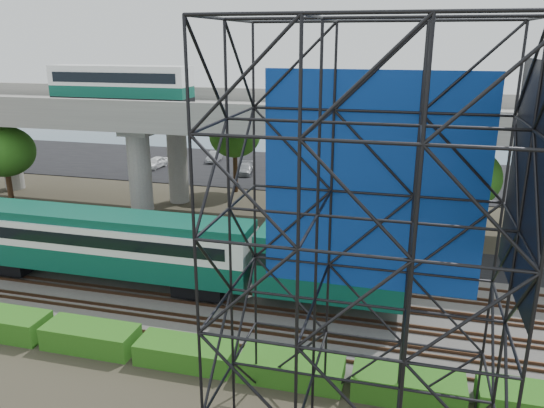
# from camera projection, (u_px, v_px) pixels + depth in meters

# --- Properties ---
(ground) EXTENTS (140.00, 140.00, 0.00)m
(ground) POSITION_uv_depth(u_px,v_px,m) (201.00, 315.00, 28.93)
(ground) COLOR #474233
(ground) RESTS_ON ground
(ballast_bed) EXTENTS (90.00, 12.00, 0.20)m
(ballast_bed) POSITION_uv_depth(u_px,v_px,m) (214.00, 297.00, 30.75)
(ballast_bed) COLOR slate
(ballast_bed) RESTS_ON ground
(service_road) EXTENTS (90.00, 5.00, 0.08)m
(service_road) POSITION_uv_depth(u_px,v_px,m) (255.00, 246.00, 38.62)
(service_road) COLOR black
(service_road) RESTS_ON ground
(parking_lot) EXTENTS (90.00, 18.00, 0.08)m
(parking_lot) POSITION_uv_depth(u_px,v_px,m) (314.00, 172.00, 60.34)
(parking_lot) COLOR black
(parking_lot) RESTS_ON ground
(harbor_water) EXTENTS (140.00, 40.00, 0.03)m
(harbor_water) POSITION_uv_depth(u_px,v_px,m) (340.00, 139.00, 80.67)
(harbor_water) COLOR #425B6C
(harbor_water) RESTS_ON ground
(rail_tracks) EXTENTS (90.00, 9.52, 0.16)m
(rail_tracks) POSITION_uv_depth(u_px,v_px,m) (214.00, 295.00, 30.70)
(rail_tracks) COLOR #472D1E
(rail_tracks) RESTS_ON ballast_bed
(commuter_train) EXTENTS (29.30, 3.06, 4.30)m
(commuter_train) POSITION_uv_depth(u_px,v_px,m) (131.00, 245.00, 31.16)
(commuter_train) COLOR black
(commuter_train) RESTS_ON rail_tracks
(overpass) EXTENTS (80.00, 12.00, 12.40)m
(overpass) POSITION_uv_depth(u_px,v_px,m) (263.00, 122.00, 41.51)
(overpass) COLOR #9E9B93
(overpass) RESTS_ON ground
(scaffold_tower) EXTENTS (9.36, 6.36, 15.00)m
(scaffold_tower) POSITION_uv_depth(u_px,v_px,m) (362.00, 263.00, 17.14)
(scaffold_tower) COLOR black
(scaffold_tower) RESTS_ON ground
(hedge_strip) EXTENTS (34.60, 1.80, 1.20)m
(hedge_strip) POSITION_uv_depth(u_px,v_px,m) (186.00, 352.00, 24.55)
(hedge_strip) COLOR #276016
(hedge_strip) RESTS_ON ground
(trees) EXTENTS (40.94, 16.94, 7.69)m
(trees) POSITION_uv_depth(u_px,v_px,m) (220.00, 153.00, 43.35)
(trees) COLOR #382314
(trees) RESTS_ON ground
(suv) EXTENTS (5.17, 3.60, 1.31)m
(suv) POSITION_uv_depth(u_px,v_px,m) (47.00, 214.00, 43.35)
(suv) COLOR black
(suv) RESTS_ON service_road
(parked_cars) EXTENTS (37.06, 9.57, 1.31)m
(parked_cars) POSITION_uv_depth(u_px,v_px,m) (314.00, 168.00, 59.51)
(parked_cars) COLOR white
(parked_cars) RESTS_ON parking_lot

